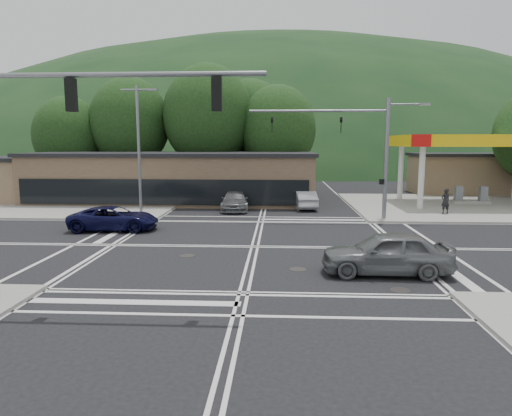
{
  "coord_description": "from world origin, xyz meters",
  "views": [
    {
      "loc": [
        1.21,
        -22.23,
        5.16
      ],
      "look_at": [
        -0.13,
        3.86,
        1.4
      ],
      "focal_mm": 32.0,
      "sensor_mm": 36.0,
      "label": 1
    }
  ],
  "objects_px": {
    "car_northbound": "(235,201)",
    "car_grey_center": "(386,253)",
    "car_blue_west": "(114,218)",
    "pedestrian": "(445,201)",
    "car_queue_a": "(305,200)",
    "car_queue_b": "(292,193)"
  },
  "relations": [
    {
      "from": "car_queue_a",
      "to": "car_northbound",
      "type": "relative_size",
      "value": 0.87
    },
    {
      "from": "car_blue_west",
      "to": "car_queue_a",
      "type": "height_order",
      "value": "car_blue_west"
    },
    {
      "from": "car_northbound",
      "to": "pedestrian",
      "type": "height_order",
      "value": "pedestrian"
    },
    {
      "from": "pedestrian",
      "to": "car_blue_west",
      "type": "bearing_deg",
      "value": 0.98
    },
    {
      "from": "car_queue_a",
      "to": "car_queue_b",
      "type": "bearing_deg",
      "value": -85.78
    },
    {
      "from": "car_queue_b",
      "to": "car_northbound",
      "type": "xyz_separation_m",
      "value": [
        -4.56,
        -6.18,
        0.02
      ]
    },
    {
      "from": "car_northbound",
      "to": "car_grey_center",
      "type": "bearing_deg",
      "value": -69.59
    },
    {
      "from": "car_blue_west",
      "to": "car_northbound",
      "type": "bearing_deg",
      "value": -40.28
    },
    {
      "from": "car_blue_west",
      "to": "pedestrian",
      "type": "xyz_separation_m",
      "value": [
        21.54,
        6.57,
        0.33
      ]
    },
    {
      "from": "car_blue_west",
      "to": "car_grey_center",
      "type": "distance_m",
      "value": 16.32
    },
    {
      "from": "car_blue_west",
      "to": "car_northbound",
      "type": "height_order",
      "value": "car_northbound"
    },
    {
      "from": "car_blue_west",
      "to": "pedestrian",
      "type": "relative_size",
      "value": 2.86
    },
    {
      "from": "car_queue_b",
      "to": "car_blue_west",
      "type": "bearing_deg",
      "value": 51.08
    },
    {
      "from": "car_northbound",
      "to": "pedestrian",
      "type": "xyz_separation_m",
      "value": [
        15.19,
        -1.94,
        0.33
      ]
    },
    {
      "from": "car_grey_center",
      "to": "car_northbound",
      "type": "distance_m",
      "value": 18.56
    },
    {
      "from": "pedestrian",
      "to": "car_queue_a",
      "type": "bearing_deg",
      "value": -33.14
    },
    {
      "from": "car_blue_west",
      "to": "pedestrian",
      "type": "height_order",
      "value": "pedestrian"
    },
    {
      "from": "pedestrian",
      "to": "car_queue_b",
      "type": "bearing_deg",
      "value": -53.36
    },
    {
      "from": "car_queue_a",
      "to": "pedestrian",
      "type": "relative_size",
      "value": 2.41
    },
    {
      "from": "car_queue_b",
      "to": "pedestrian",
      "type": "distance_m",
      "value": 13.38
    },
    {
      "from": "car_grey_center",
      "to": "car_queue_a",
      "type": "xyz_separation_m",
      "value": [
        -2.23,
        18.0,
        -0.14
      ]
    },
    {
      "from": "car_northbound",
      "to": "car_queue_a",
      "type": "bearing_deg",
      "value": 7.45
    }
  ]
}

